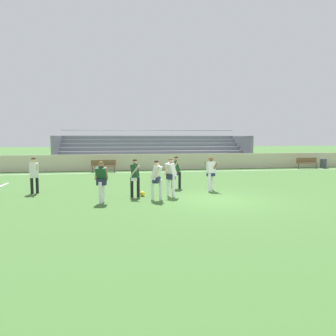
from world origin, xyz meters
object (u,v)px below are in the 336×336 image
(player_dark_deep_cover, at_px, (101,178))
(player_white_trailing_run, at_px, (171,174))
(trash_bin, at_px, (323,164))
(player_white_pressing_high, at_px, (34,172))
(player_white_overlapping, at_px, (211,171))
(soccer_ball, at_px, (142,194))
(player_white_dropping_back, at_px, (157,176))
(bleacher_stand, at_px, (154,150))
(player_dark_wide_left, at_px, (135,175))
(bench_far_left, at_px, (307,162))
(bench_far_right, at_px, (103,165))
(player_dark_on_ball, at_px, (176,169))

(player_dark_deep_cover, bearing_deg, player_white_trailing_run, 16.21)
(trash_bin, height_order, player_white_pressing_high, player_white_pressing_high)
(player_white_overlapping, xyz_separation_m, soccer_ball, (-3.36, -0.93, -0.85))
(player_white_trailing_run, xyz_separation_m, player_white_dropping_back, (-0.70, -0.64, -0.03))
(trash_bin, bearing_deg, bleacher_stand, 162.47)
(player_dark_wide_left, distance_m, player_white_trailing_run, 1.53)
(bench_far_left, relative_size, player_dark_wide_left, 1.09)
(player_dark_wide_left, relative_size, player_dark_deep_cover, 1.01)
(bleacher_stand, relative_size, player_white_trailing_run, 9.91)
(bench_far_left, xyz_separation_m, player_white_dropping_back, (-13.93, -11.17, 0.42))
(bench_far_right, height_order, soccer_ball, bench_far_right)
(bench_far_left, bearing_deg, player_dark_deep_cover, -144.80)
(bench_far_right, distance_m, soccer_ball, 10.40)
(bleacher_stand, height_order, bench_far_left, bleacher_stand)
(bench_far_right, xyz_separation_m, player_white_overlapping, (5.30, -9.28, 0.42))
(bleacher_stand, xyz_separation_m, player_dark_wide_left, (-2.67, -14.92, -0.44))
(bench_far_right, xyz_separation_m, player_white_pressing_high, (-2.84, -8.69, 0.43))
(trash_bin, height_order, player_white_overlapping, player_white_overlapping)
(soccer_ball, bearing_deg, player_dark_wide_left, -151.48)
(player_white_trailing_run, bearing_deg, player_white_overlapping, 29.94)
(trash_bin, xyz_separation_m, player_dark_wide_left, (-16.38, -10.59, 0.59))
(bleacher_stand, bearing_deg, player_dark_wide_left, -100.13)
(player_white_pressing_high, xyz_separation_m, soccer_ball, (4.77, -1.52, -0.87))
(bleacher_stand, height_order, player_dark_deep_cover, bleacher_stand)
(player_white_overlapping, bearing_deg, player_dark_deep_cover, -157.55)
(bench_far_right, distance_m, player_white_dropping_back, 11.44)
(player_white_dropping_back, distance_m, player_dark_on_ball, 3.13)
(bleacher_stand, xyz_separation_m, soccer_ball, (-2.34, -14.75, -1.30))
(bench_far_left, bearing_deg, player_dark_on_ball, -146.39)
(bleacher_stand, bearing_deg, soccer_ball, -99.01)
(player_dark_deep_cover, xyz_separation_m, soccer_ball, (1.69, 1.16, -0.85))
(bench_far_right, height_order, player_white_dropping_back, player_white_dropping_back)
(bleacher_stand, bearing_deg, bench_far_left, -20.58)
(player_dark_wide_left, xyz_separation_m, player_dark_on_ball, (2.18, 2.04, -0.02))
(bleacher_stand, distance_m, player_white_trailing_run, 15.11)
(trash_bin, distance_m, player_white_overlapping, 15.85)
(player_dark_deep_cover, bearing_deg, player_white_overlapping, 22.45)
(player_white_overlapping, height_order, player_white_pressing_high, player_white_pressing_high)
(player_white_trailing_run, height_order, player_dark_deep_cover, player_white_trailing_run)
(player_white_trailing_run, distance_m, soccer_ball, 1.52)
(soccer_ball, bearing_deg, player_white_trailing_run, -14.91)
(trash_bin, distance_m, player_white_pressing_high, 22.65)
(player_white_pressing_high, bearing_deg, soccer_ball, -17.68)
(bleacher_stand, distance_m, soccer_ball, 14.99)
(bench_far_right, relative_size, player_white_trailing_run, 1.07)
(player_white_trailing_run, height_order, player_white_overlapping, player_white_trailing_run)
(bench_far_left, xyz_separation_m, player_dark_on_ball, (-12.57, -8.35, 0.41))
(player_dark_deep_cover, bearing_deg, player_white_pressing_high, 139.04)
(player_white_overlapping, bearing_deg, player_dark_on_ball, 148.38)
(bench_far_right, xyz_separation_m, player_white_dropping_back, (2.43, -11.17, 0.42))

